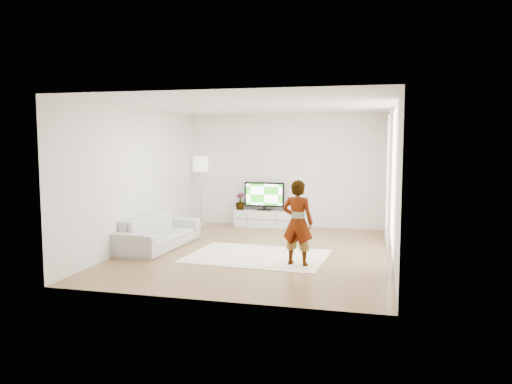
% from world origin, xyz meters
% --- Properties ---
extents(floor, '(6.00, 6.00, 0.00)m').
position_xyz_m(floor, '(0.00, 0.00, 0.00)').
color(floor, olive).
rests_on(floor, ground).
extents(ceiling, '(6.00, 6.00, 0.00)m').
position_xyz_m(ceiling, '(0.00, 0.00, 2.80)').
color(ceiling, white).
rests_on(ceiling, wall_back).
extents(wall_left, '(0.02, 6.00, 2.80)m').
position_xyz_m(wall_left, '(-2.50, 0.00, 1.40)').
color(wall_left, silver).
rests_on(wall_left, floor).
extents(wall_right, '(0.02, 6.00, 2.80)m').
position_xyz_m(wall_right, '(2.50, 0.00, 1.40)').
color(wall_right, silver).
rests_on(wall_right, floor).
extents(wall_back, '(5.00, 0.02, 2.80)m').
position_xyz_m(wall_back, '(0.00, 3.00, 1.40)').
color(wall_back, silver).
rests_on(wall_back, floor).
extents(wall_front, '(5.00, 0.02, 2.80)m').
position_xyz_m(wall_front, '(0.00, -3.00, 1.40)').
color(wall_front, silver).
rests_on(wall_front, floor).
extents(window, '(0.01, 2.60, 2.50)m').
position_xyz_m(window, '(2.48, 0.30, 1.45)').
color(window, white).
rests_on(window, wall_right).
extents(curtain_near, '(0.04, 0.70, 2.60)m').
position_xyz_m(curtain_near, '(2.40, -1.00, 1.35)').
color(curtain_near, white).
rests_on(curtain_near, floor).
extents(curtain_far, '(0.04, 0.70, 2.60)m').
position_xyz_m(curtain_far, '(2.40, 1.60, 1.35)').
color(curtain_far, white).
rests_on(curtain_far, floor).
extents(media_console, '(1.45, 0.41, 0.41)m').
position_xyz_m(media_console, '(-0.53, 2.76, 0.20)').
color(media_console, white).
rests_on(media_console, floor).
extents(television, '(1.00, 0.20, 0.70)m').
position_xyz_m(television, '(-0.53, 2.79, 0.79)').
color(television, black).
rests_on(television, media_console).
extents(game_console, '(0.07, 0.18, 0.24)m').
position_xyz_m(game_console, '(0.11, 2.76, 0.53)').
color(game_console, white).
rests_on(game_console, media_console).
extents(potted_plant, '(0.29, 0.29, 0.42)m').
position_xyz_m(potted_plant, '(-1.14, 2.77, 0.62)').
color(potted_plant, '#3F7238').
rests_on(potted_plant, media_console).
extents(rug, '(2.63, 1.97, 0.01)m').
position_xyz_m(rug, '(0.07, -0.37, 0.01)').
color(rug, white).
rests_on(rug, floor).
extents(player, '(0.58, 0.43, 1.47)m').
position_xyz_m(player, '(0.90, -0.84, 0.75)').
color(player, '#334772').
rests_on(player, rug).
extents(sofa, '(0.96, 2.23, 0.64)m').
position_xyz_m(sofa, '(-2.03, -0.07, 0.32)').
color(sofa, '#A9A9A4').
rests_on(sofa, floor).
extents(floor_lamp, '(0.39, 0.39, 1.74)m').
position_xyz_m(floor_lamp, '(-2.16, 2.70, 1.47)').
color(floor_lamp, silver).
rests_on(floor_lamp, floor).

